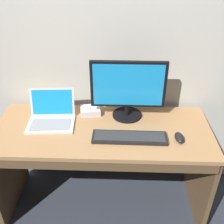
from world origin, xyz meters
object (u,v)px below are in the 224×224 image
Objects in this scene: computer_mouse at (179,137)px; wired_keyboard at (129,137)px; external_drive_box at (90,111)px; laptop_silver at (51,116)px; external_monitor at (128,89)px.

wired_keyboard is at bearing 176.28° from computer_mouse.
wired_keyboard is 0.43m from external_drive_box.
laptop_silver is 3.15× the size of computer_mouse.
computer_mouse is (0.90, -0.19, -0.03)m from laptop_silver.
external_drive_box is at bearing 25.15° from laptop_silver.
laptop_silver is 2.30× the size of external_drive_box.
computer_mouse is at bearing -38.64° from external_monitor.
external_monitor reaches higher than computer_mouse.
wired_keyboard is at bearing -87.39° from external_monitor.
wired_keyboard is at bearing -18.26° from laptop_silver.
external_monitor is at bearing 92.61° from wired_keyboard.
computer_mouse is at bearing 0.06° from wired_keyboard.
wired_keyboard is 0.33m from computer_mouse.
external_drive_box reaches higher than computer_mouse.
laptop_silver is at bearing 161.74° from wired_keyboard.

